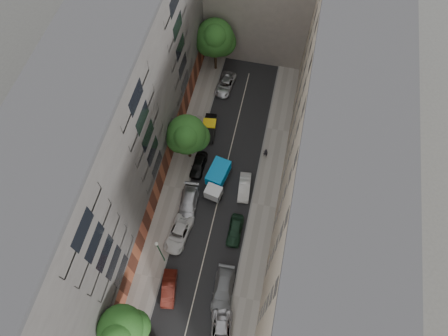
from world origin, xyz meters
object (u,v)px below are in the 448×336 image
(car_right_2, at_px, (235,230))
(car_right_0, at_px, (221,333))
(car_left_5, at_px, (210,128))
(car_right_1, at_px, (223,290))
(car_right_3, at_px, (244,187))
(tree_far, at_px, (215,39))
(tree_near, at_px, (122,330))
(car_left_3, at_px, (188,204))
(pedestrian, at_px, (265,153))
(car_left_2, at_px, (178,234))
(car_left_1, at_px, (169,288))
(lamp_post, at_px, (160,250))
(car_left_6, at_px, (225,84))
(tarp_truck, at_px, (217,179))
(tree_mid, at_px, (187,136))
(car_left_4, at_px, (199,165))

(car_right_2, bearing_deg, car_right_0, -86.65)
(car_left_5, bearing_deg, car_right_1, -78.81)
(car_right_3, bearing_deg, car_right_2, -95.31)
(car_left_5, xyz_separation_m, tree_far, (-1.55, 10.57, 5.04))
(tree_near, bearing_deg, car_left_3, 83.29)
(car_right_2, xyz_separation_m, pedestrian, (1.70, 10.73, 0.26))
(car_left_3, relative_size, car_right_0, 1.08)
(car_right_3, bearing_deg, pedestrian, 66.34)
(car_left_5, bearing_deg, car_left_2, -96.71)
(car_left_1, relative_size, car_left_5, 0.94)
(car_right_1, relative_size, lamp_post, 0.82)
(car_left_1, xyz_separation_m, car_right_1, (5.69, 1.06, 0.08))
(car_left_6, bearing_deg, pedestrian, -47.57)
(tarp_truck, bearing_deg, tree_mid, 156.01)
(car_right_2, bearing_deg, lamp_post, -145.69)
(car_right_1, distance_m, car_right_2, 6.79)
(car_left_5, distance_m, car_right_2, 14.35)
(car_left_4, relative_size, car_right_1, 0.75)
(car_left_4, height_order, pedestrian, pedestrian)
(car_left_3, xyz_separation_m, tree_near, (-1.78, -15.13, 5.14))
(car_left_2, relative_size, car_left_5, 1.12)
(lamp_post, distance_m, pedestrian, 18.18)
(car_right_2, bearing_deg, car_left_2, -164.76)
(car_left_1, distance_m, car_left_2, 6.09)
(car_right_1, bearing_deg, tree_far, 101.18)
(car_left_1, distance_m, tree_near, 7.73)
(car_left_6, bearing_deg, car_left_2, -85.64)
(car_right_0, bearing_deg, car_right_3, 83.48)
(car_right_0, height_order, car_right_1, car_right_1)
(tree_near, bearing_deg, car_right_1, 38.51)
(car_right_0, distance_m, car_right_1, 4.26)
(car_left_4, relative_size, tree_mid, 0.52)
(car_left_1, xyz_separation_m, pedestrian, (7.30, 18.58, 0.26))
(tarp_truck, distance_m, car_left_6, 15.11)
(tarp_truck, relative_size, car_right_1, 1.04)
(car_left_2, xyz_separation_m, car_right_1, (6.32, -5.00, 0.08))
(car_left_6, distance_m, car_right_1, 27.99)
(tree_far, height_order, pedestrian, tree_far)
(car_right_0, height_order, pedestrian, pedestrian)
(car_right_0, bearing_deg, pedestrian, 78.35)
(car_left_4, bearing_deg, car_right_0, -67.37)
(tarp_truck, distance_m, car_left_5, 7.83)
(car_left_5, xyz_separation_m, car_right_2, (6.07, -13.01, -0.03))
(car_left_5, bearing_deg, car_right_0, -80.12)
(tarp_truck, relative_size, car_left_6, 1.16)
(car_left_4, distance_m, car_right_2, 9.63)
(car_left_3, distance_m, tree_far, 22.17)
(car_left_5, height_order, lamp_post, lamp_post)
(car_left_1, bearing_deg, tree_near, -122.53)
(car_left_3, bearing_deg, car_left_2, -96.57)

